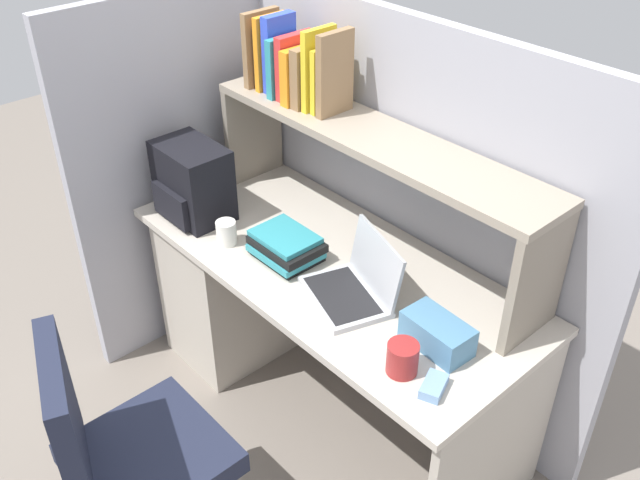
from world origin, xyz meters
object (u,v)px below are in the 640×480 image
Objects in this scene: paper_cup at (226,233)px; tissue_box at (437,334)px; office_chair at (134,475)px; snack_canister at (402,358)px; laptop at (356,284)px; backpack at (192,182)px; computer_mouse at (434,386)px.

paper_cup is 0.43× the size of tissue_box.
snack_canister is at bearing -104.43° from office_chair.
tissue_box is (0.34, 0.01, -0.00)m from laptop.
laptop is 0.82m from backpack.
office_chair is at bearing -115.36° from tissue_box.
laptop is 3.59× the size of computer_mouse.
snack_canister reaches higher than tissue_box.
snack_canister reaches higher than paper_cup.
paper_cup is 0.10× the size of office_chair.
laptop is at bearing 14.18° from paper_cup.
computer_mouse is at bearing -110.13° from office_chair.
backpack is at bearing -171.96° from laptop.
backpack is at bearing 174.20° from paper_cup.
tissue_box is (0.89, 0.15, 0.00)m from paper_cup.
paper_cup is at bearing -165.82° from laptop.
backpack reaches higher than paper_cup.
paper_cup reaches higher than computer_mouse.
office_chair is (0.69, -0.72, -0.48)m from backpack.
office_chair is (-0.12, -0.84, -0.39)m from laptop.
office_chair is at bearing -151.35° from computer_mouse.
paper_cup is (-0.55, -0.14, -0.00)m from laptop.
tissue_box is 2.17× the size of snack_canister.
backpack is at bearing -170.60° from tissue_box.
paper_cup is at bearing 158.36° from computer_mouse.
office_chair is (-0.46, -0.69, -0.39)m from snack_canister.
laptop is 0.34m from tissue_box.
snack_canister is (1.15, -0.03, -0.09)m from backpack.
laptop is at bearing 8.04° from backpack.
backpack is 3.20× the size of paper_cup.
snack_canister is (0.00, -0.16, 0.00)m from tissue_box.
laptop is 3.68× the size of snack_canister.
office_chair is at bearing -46.47° from backpack.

